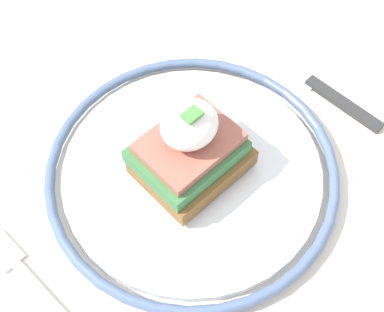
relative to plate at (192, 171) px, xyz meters
name	(u,v)px	position (x,y,z in m)	size (l,w,h in m)	color
dining_table	(222,237)	(0.01, -0.04, -0.12)	(1.08, 0.81, 0.73)	beige
plate	(192,171)	(0.00, 0.00, 0.00)	(0.28, 0.28, 0.02)	silver
sandwich	(190,148)	(0.00, 0.00, 0.04)	(0.10, 0.08, 0.08)	brown
fork	(37,289)	(-0.17, 0.01, -0.01)	(0.02, 0.15, 0.00)	silver
knife	(318,87)	(0.17, -0.01, -0.01)	(0.02, 0.19, 0.01)	#2D2D2D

